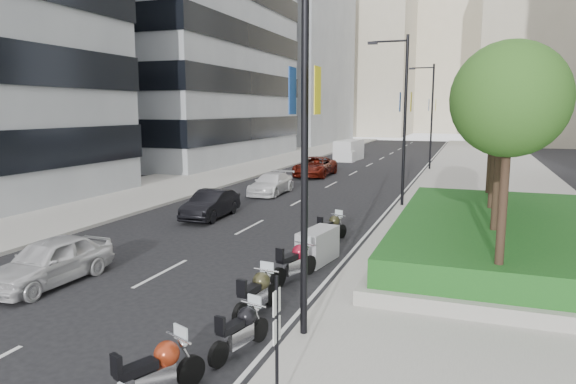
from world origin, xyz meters
The scene contains 29 objects.
ground centered at (0.00, 0.00, 0.00)m, with size 160.00×160.00×0.00m, color black.
sidewalk_right centered at (9.00, 30.00, 0.07)m, with size 10.00×100.00×0.15m, color #9E9B93.
sidewalk_left centered at (-12.00, 30.00, 0.07)m, with size 8.00×100.00×0.15m, color #9E9B93.
lane_edge centered at (3.70, 30.00, 0.01)m, with size 0.12×100.00×0.01m, color silver.
lane_centre centered at (-1.50, 30.00, 0.01)m, with size 0.12×100.00×0.01m, color silver.
building_grey_far centered at (-24.00, 70.00, 15.00)m, with size 22.00×26.00×30.00m, color gray.
building_cream_left centered at (-18.00, 100.00, 17.00)m, with size 26.00×24.00×34.00m, color #B7AD93.
building_cream_centre centered at (2.00, 120.00, 19.00)m, with size 30.00×24.00×38.00m, color #B7AD93.
planter centered at (10.00, 10.00, 0.35)m, with size 10.00×14.00×0.40m, color #9E9B93.
hedge centered at (10.00, 10.00, 0.95)m, with size 9.40×13.40×0.80m, color #134217.
tree_0 centered at (8.50, 4.00, 5.42)m, with size 2.80×2.80×6.30m.
tree_1 centered at (8.50, 8.00, 5.42)m, with size 2.80×2.80×6.30m.
tree_2 centered at (8.50, 12.00, 5.42)m, with size 2.80×2.80×6.30m.
tree_3 centered at (8.50, 16.00, 5.42)m, with size 2.80×2.80×6.30m.
lamp_post_0 centered at (4.14, 1.00, 5.07)m, with size 2.34×0.45×9.00m.
lamp_post_1 centered at (4.14, 18.00, 5.07)m, with size 2.34×0.45×9.00m.
lamp_post_2 centered at (4.14, 36.00, 5.07)m, with size 2.34×0.45×9.00m.
parking_sign centered at (4.80, -2.00, 1.46)m, with size 0.06×0.32×2.50m.
motorcycle_1 centered at (2.62, -2.34, 0.58)m, with size 1.04×2.04×1.08m.
motorcycle_2 centered at (3.25, -0.12, 0.52)m, with size 0.71×1.94×0.98m.
motorcycle_3 centered at (2.75, 1.91, 0.57)m, with size 0.72×2.16×1.07m.
motorcycle_4 centered at (2.78, 4.79, 0.59)m, with size 0.91×2.13×1.09m.
motorcycle_5 centered at (2.91, 6.82, 0.58)m, with size 1.08×2.03×1.17m.
motorcycle_6 centered at (2.58, 9.78, 0.55)m, with size 0.96×1.94×1.02m.
car_a centered at (-4.07, 2.01, 0.71)m, with size 1.67×4.14×1.41m, color silver.
car_b centered at (-4.09, 12.16, 0.67)m, with size 1.42×4.08×1.34m, color black.
car_c centered at (-3.98, 19.83, 0.65)m, with size 1.82×4.49×1.30m, color white.
car_d centered at (-3.97, 29.15, 0.76)m, with size 2.51×5.44×1.51m, color #57120A.
delivery_van centered at (-4.39, 42.58, 0.97)m, with size 2.22×5.07×2.08m.
Camera 1 is at (7.72, -9.56, 5.20)m, focal length 32.00 mm.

